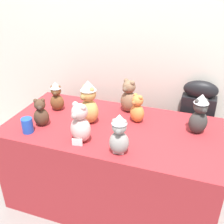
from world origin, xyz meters
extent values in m
plane|color=gray|center=(0.00, 0.00, 0.00)|extent=(10.00, 10.00, 0.00)
cube|color=silver|center=(0.00, 0.90, 1.30)|extent=(7.00, 0.08, 2.60)
cube|color=maroon|center=(0.00, 0.25, 0.36)|extent=(1.59, 0.81, 0.71)
cube|color=black|center=(0.59, 0.78, 0.41)|extent=(0.28, 0.12, 0.81)
ellipsoid|color=black|center=(0.59, 0.78, 0.88)|extent=(0.28, 0.12, 0.15)
ellipsoid|color=brown|center=(-0.52, 0.36, 0.78)|extent=(0.14, 0.13, 0.14)
sphere|color=brown|center=(-0.52, 0.36, 0.88)|extent=(0.08, 0.08, 0.08)
sphere|color=brown|center=(-0.54, 0.35, 0.92)|extent=(0.03, 0.03, 0.03)
sphere|color=brown|center=(-0.49, 0.36, 0.92)|extent=(0.03, 0.03, 0.03)
sphere|color=brown|center=(-0.51, 0.32, 0.88)|extent=(0.03, 0.03, 0.03)
cone|color=silver|center=(-0.52, 0.36, 0.93)|extent=(0.09, 0.09, 0.05)
ellipsoid|color=tan|center=(-0.18, 0.26, 0.81)|extent=(0.20, 0.19, 0.19)
sphere|color=tan|center=(-0.18, 0.26, 0.95)|extent=(0.11, 0.11, 0.11)
sphere|color=tan|center=(-0.22, 0.27, 0.99)|extent=(0.04, 0.04, 0.04)
sphere|color=tan|center=(-0.15, 0.24, 0.99)|extent=(0.04, 0.04, 0.04)
sphere|color=olive|center=(-0.21, 0.21, 0.94)|extent=(0.05, 0.05, 0.05)
cone|color=silver|center=(-0.18, 0.26, 1.01)|extent=(0.12, 0.12, 0.07)
ellipsoid|color=beige|center=(-0.14, 0.00, 0.80)|extent=(0.18, 0.16, 0.18)
sphere|color=beige|center=(-0.14, 0.00, 0.94)|extent=(0.11, 0.11, 0.11)
sphere|color=beige|center=(-0.17, 0.01, 0.98)|extent=(0.04, 0.04, 0.04)
sphere|color=beige|center=(-0.10, -0.01, 0.98)|extent=(0.04, 0.04, 0.04)
sphere|color=#A88783|center=(-0.15, -0.05, 0.93)|extent=(0.05, 0.05, 0.05)
ellipsoid|color=#D17F3D|center=(0.16, 0.38, 0.78)|extent=(0.15, 0.15, 0.14)
sphere|color=#D17F3D|center=(0.16, 0.38, 0.89)|extent=(0.09, 0.09, 0.09)
sphere|color=#D17F3D|center=(0.13, 0.40, 0.92)|extent=(0.03, 0.03, 0.03)
sphere|color=#D17F3D|center=(0.18, 0.37, 0.92)|extent=(0.03, 0.03, 0.03)
sphere|color=#A06536|center=(0.14, 0.35, 0.88)|extent=(0.04, 0.04, 0.04)
ellipsoid|color=#383533|center=(0.60, 0.37, 0.79)|extent=(0.18, 0.17, 0.17)
sphere|color=#383533|center=(0.60, 0.37, 0.92)|extent=(0.10, 0.10, 0.10)
sphere|color=#383533|center=(0.58, 0.35, 0.96)|extent=(0.04, 0.04, 0.04)
sphere|color=#383533|center=(0.63, 0.39, 0.96)|extent=(0.04, 0.04, 0.04)
sphere|color=#32302E|center=(0.63, 0.34, 0.91)|extent=(0.04, 0.04, 0.04)
cone|color=silver|center=(0.60, 0.37, 0.98)|extent=(0.11, 0.11, 0.07)
ellipsoid|color=#7F6047|center=(0.05, 0.53, 0.80)|extent=(0.18, 0.17, 0.17)
sphere|color=#7F6047|center=(0.05, 0.53, 0.93)|extent=(0.10, 0.10, 0.10)
sphere|color=#7F6047|center=(0.02, 0.54, 0.97)|extent=(0.04, 0.04, 0.04)
sphere|color=#7F6047|center=(0.08, 0.51, 0.97)|extent=(0.04, 0.04, 0.04)
sphere|color=brown|center=(0.03, 0.49, 0.92)|extent=(0.04, 0.04, 0.04)
ellipsoid|color=gray|center=(0.15, -0.05, 0.79)|extent=(0.14, 0.13, 0.16)
sphere|color=gray|center=(0.15, -0.05, 0.90)|extent=(0.09, 0.09, 0.09)
sphere|color=gray|center=(0.12, -0.05, 0.94)|extent=(0.03, 0.03, 0.03)
sphere|color=gray|center=(0.18, -0.04, 0.94)|extent=(0.03, 0.03, 0.03)
sphere|color=slate|center=(0.16, -0.09, 0.90)|extent=(0.04, 0.04, 0.04)
cone|color=silver|center=(0.15, -0.05, 0.96)|extent=(0.10, 0.10, 0.06)
ellipsoid|color=#4C3323|center=(-0.50, 0.09, 0.78)|extent=(0.15, 0.14, 0.14)
sphere|color=#4C3323|center=(-0.50, 0.09, 0.88)|extent=(0.08, 0.08, 0.08)
sphere|color=#4C3323|center=(-0.52, 0.08, 0.92)|extent=(0.03, 0.03, 0.03)
sphere|color=#4C3323|center=(-0.48, 0.11, 0.92)|extent=(0.03, 0.03, 0.03)
sphere|color=#412E23|center=(-0.48, 0.06, 0.88)|extent=(0.03, 0.03, 0.03)
cylinder|color=blue|center=(-0.54, -0.02, 0.77)|extent=(0.08, 0.08, 0.11)
cube|color=white|center=(-0.14, -0.06, 0.74)|extent=(0.07, 0.02, 0.05)
cube|color=white|center=(0.15, -0.06, 0.74)|extent=(0.07, 0.01, 0.05)
camera|label=1|loc=(0.57, -1.38, 1.74)|focal=43.04mm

